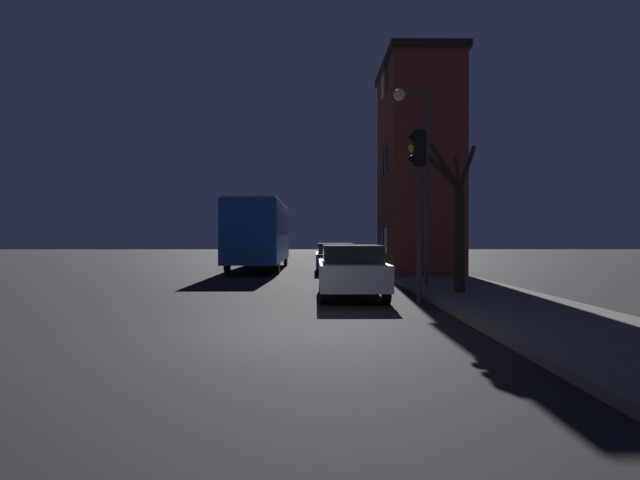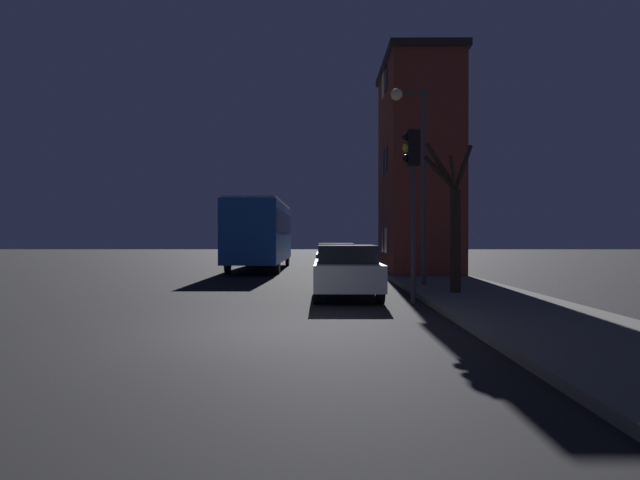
# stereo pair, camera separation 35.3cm
# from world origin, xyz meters

# --- Properties ---
(ground_plane) EXTENTS (120.00, 120.00, 0.00)m
(ground_plane) POSITION_xyz_m (0.00, 0.00, 0.00)
(ground_plane) COLOR black
(sidewalk) EXTENTS (3.29, 60.00, 0.15)m
(sidewalk) POSITION_xyz_m (5.30, 0.00, 0.07)
(sidewalk) COLOR #514F4C
(sidewalk) RESTS_ON ground
(brick_building) EXTENTS (3.23, 5.55, 9.42)m
(brick_building) POSITION_xyz_m (5.35, 13.49, 4.88)
(brick_building) COLOR brown
(brick_building) RESTS_ON sidewalk
(streetlamp) EXTENTS (1.16, 0.38, 6.35)m
(streetlamp) POSITION_xyz_m (4.06, 7.16, 4.32)
(streetlamp) COLOR #38383A
(streetlamp) RESTS_ON sidewalk
(traffic_light) EXTENTS (0.43, 0.24, 4.40)m
(traffic_light) POSITION_xyz_m (3.32, 3.63, 3.15)
(traffic_light) COLOR #38383A
(traffic_light) RESTS_ON ground
(bare_tree) EXTENTS (1.46, 1.70, 4.24)m
(bare_tree) POSITION_xyz_m (4.70, 5.02, 2.24)
(bare_tree) COLOR #2D2319
(bare_tree) RESTS_ON sidewalk
(bus) EXTENTS (2.49, 9.80, 3.48)m
(bus) POSITION_xyz_m (-2.15, 16.95, 2.08)
(bus) COLOR #194793
(bus) RESTS_ON ground
(car_near_lane) EXTENTS (1.78, 4.01, 1.47)m
(car_near_lane) POSITION_xyz_m (1.72, 4.88, 0.78)
(car_near_lane) COLOR #B7BABF
(car_near_lane) RESTS_ON ground
(car_mid_lane) EXTENTS (1.86, 4.38, 1.40)m
(car_mid_lane) POSITION_xyz_m (1.70, 14.88, 0.74)
(car_mid_lane) COLOR navy
(car_mid_lane) RESTS_ON ground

